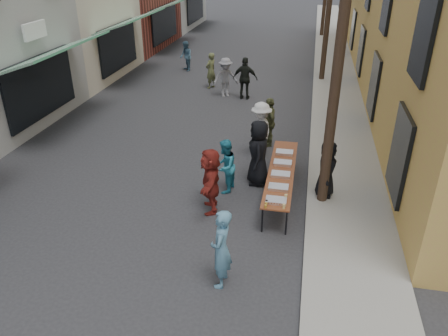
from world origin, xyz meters
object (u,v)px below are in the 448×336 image
at_px(catering_tray_sausage, 276,201).
at_px(guest_front_a, 258,153).
at_px(guest_front_c, 225,166).
at_px(utility_pole_near, 342,32).
at_px(serving_table, 281,172).
at_px(server, 327,169).

distance_m(catering_tray_sausage, guest_front_a, 2.32).
relative_size(catering_tray_sausage, guest_front_c, 0.32).
bearing_deg(utility_pole_near, serving_table, 169.94).
height_order(utility_pole_near, guest_front_a, utility_pole_near).
relative_size(utility_pole_near, serving_table, 2.25).
distance_m(catering_tray_sausage, guest_front_c, 2.19).
bearing_deg(guest_front_c, server, 99.20).
bearing_deg(serving_table, catering_tray_sausage, -90.00).
bearing_deg(utility_pole_near, guest_front_c, 177.84).
bearing_deg(guest_front_c, utility_pole_near, 93.87).
bearing_deg(server, guest_front_c, 101.97).
bearing_deg(guest_front_a, guest_front_c, -60.68).
height_order(utility_pole_near, server, utility_pole_near).
bearing_deg(server, guest_front_a, 84.08).
height_order(guest_front_a, guest_front_c, guest_front_a).
distance_m(utility_pole_near, server, 3.61).
xyz_separation_m(serving_table, catering_tray_sausage, (0.00, -1.65, 0.08)).
height_order(serving_table, guest_front_c, guest_front_c).
height_order(serving_table, server, server).
xyz_separation_m(serving_table, server, (1.20, 0.05, 0.18)).
height_order(serving_table, guest_front_a, guest_front_a).
relative_size(utility_pole_near, guest_front_c, 5.77).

